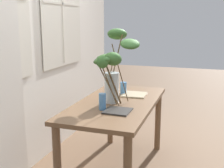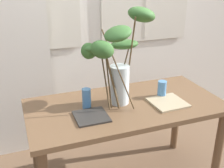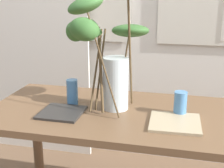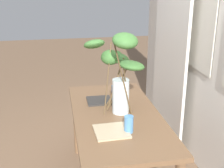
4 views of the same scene
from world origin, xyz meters
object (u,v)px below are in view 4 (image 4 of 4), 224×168
object	(u,v)px
dining_table	(117,126)
plate_square_left	(99,101)
drinking_glass_blue_right	(129,124)
vase_with_branches	(118,68)
drinking_glass_blue_left	(115,93)
plate_square_right	(111,131)

from	to	relation	value
dining_table	plate_square_left	size ratio (longest dim) A/B	6.55
plate_square_left	drinking_glass_blue_right	bearing A→B (deg)	12.00
vase_with_branches	drinking_glass_blue_right	bearing A→B (deg)	0.38
drinking_glass_blue_left	plate_square_right	bearing A→B (deg)	-13.42
vase_with_branches	drinking_glass_blue_right	world-z (taller)	vase_with_branches
drinking_glass_blue_left	drinking_glass_blue_right	size ratio (longest dim) A/B	1.16
drinking_glass_blue_right	plate_square_right	distance (m)	0.14
dining_table	plate_square_right	distance (m)	0.33
drinking_glass_blue_left	plate_square_right	size ratio (longest dim) A/B	0.60
dining_table	plate_square_left	bearing A→B (deg)	-160.78
plate_square_left	plate_square_right	distance (m)	0.59
dining_table	drinking_glass_blue_left	distance (m)	0.34
drinking_glass_blue_left	plate_square_left	xyz separation A→B (m)	(-0.01, -0.14, -0.07)
drinking_glass_blue_right	plate_square_left	bearing A→B (deg)	-168.00
dining_table	drinking_glass_blue_right	xyz separation A→B (m)	(0.32, 0.03, 0.17)
vase_with_branches	plate_square_left	xyz separation A→B (m)	(-0.23, -0.13, -0.37)
dining_table	drinking_glass_blue_left	size ratio (longest dim) A/B	9.79
vase_with_branches	plate_square_right	bearing A→B (deg)	-18.85
drinking_glass_blue_left	drinking_glass_blue_right	distance (m)	0.60
drinking_glass_blue_left	plate_square_right	xyz separation A→B (m)	(0.58, -0.14, -0.07)
drinking_glass_blue_left	plate_square_left	size ratio (longest dim) A/B	0.67
plate_square_right	vase_with_branches	bearing A→B (deg)	161.15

